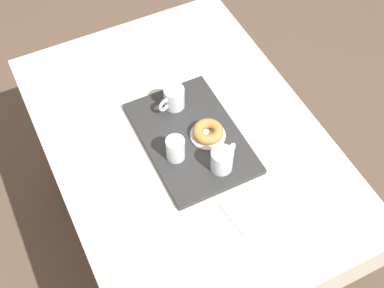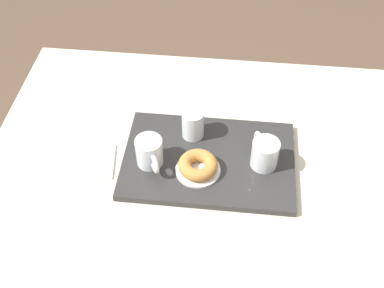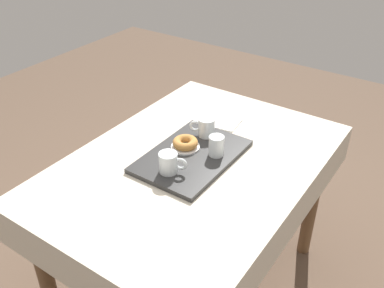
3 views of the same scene
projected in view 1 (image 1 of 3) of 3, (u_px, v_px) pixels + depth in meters
name	position (u px, v px, depth m)	size (l,w,h in m)	color
ground_plane	(187.00, 238.00, 2.43)	(6.00, 6.00, 0.00)	brown
dining_table	(186.00, 157.00, 1.90)	(1.27, 0.90, 0.76)	beige
serving_tray	(191.00, 138.00, 1.80)	(0.46, 0.31, 0.02)	#2D2D2D
tea_mug_left	(174.00, 98.00, 1.84)	(0.07, 0.11, 0.08)	white
tea_mug_right	(222.00, 160.00, 1.69)	(0.07, 0.11, 0.08)	white
water_glass_near	(176.00, 150.00, 1.72)	(0.06, 0.06, 0.08)	white
donut_plate_left	(208.00, 135.00, 1.79)	(0.12, 0.12, 0.01)	white
sugar_donut_left	(208.00, 132.00, 1.78)	(0.10, 0.10, 0.03)	#BC7F3D
paper_napkin	(247.00, 210.00, 1.65)	(0.13, 0.12, 0.01)	white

